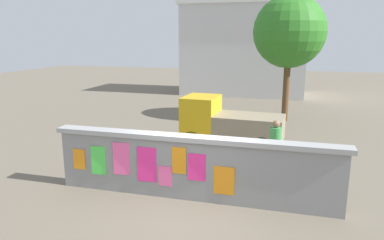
% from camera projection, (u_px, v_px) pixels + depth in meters
% --- Properties ---
extents(ground, '(60.00, 60.00, 0.00)m').
position_uv_depth(ground, '(238.00, 125.00, 16.53)').
color(ground, '#6B6051').
extents(poster_wall, '(7.31, 0.42, 1.63)m').
position_uv_depth(poster_wall, '(192.00, 167.00, 8.83)').
color(poster_wall, gray).
rests_on(poster_wall, ground).
extents(auto_rickshaw_truck, '(3.69, 1.72, 1.85)m').
position_uv_depth(auto_rickshaw_truck, '(227.00, 123.00, 13.04)').
color(auto_rickshaw_truck, black).
rests_on(auto_rickshaw_truck, ground).
extents(motorcycle, '(1.90, 0.56, 0.87)m').
position_uv_depth(motorcycle, '(121.00, 151.00, 11.29)').
color(motorcycle, black).
rests_on(motorcycle, ground).
extents(bicycle_near, '(1.71, 0.44, 0.95)m').
position_uv_depth(bicycle_near, '(177.00, 166.00, 10.28)').
color(bicycle_near, black).
rests_on(bicycle_near, ground).
extents(person_walking, '(0.38, 0.38, 1.62)m').
position_uv_depth(person_walking, '(275.00, 141.00, 10.48)').
color(person_walking, yellow).
rests_on(person_walking, ground).
extents(tree_roadside, '(3.36, 3.36, 5.91)m').
position_uv_depth(tree_roadside, '(289.00, 32.00, 16.58)').
color(tree_roadside, brown).
rests_on(tree_roadside, ground).
extents(building_background, '(8.69, 4.51, 6.64)m').
position_uv_depth(building_background, '(244.00, 46.00, 25.34)').
color(building_background, silver).
rests_on(building_background, ground).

